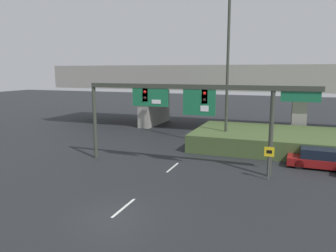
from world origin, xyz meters
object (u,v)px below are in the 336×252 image
Objects in this scene: speed_limit_sign at (269,158)px; parked_sedan_near_right at (319,159)px; signal_gantry at (187,101)px; highway_light_pole_near at (228,46)px.

speed_limit_sign reaches higher than parked_sedan_near_right.
signal_gantry reaches higher than speed_limit_sign.
signal_gantry is 0.95× the size of highway_light_pole_near.
highway_light_pole_near is 3.85× the size of parked_sedan_near_right.
highway_light_pole_near reaches higher than parked_sedan_near_right.
signal_gantry reaches higher than parked_sedan_near_right.
highway_light_pole_near is (-4.11, 7.78, 7.38)m from speed_limit_sign.
highway_light_pole_near reaches higher than speed_limit_sign.
signal_gantry is at bearing 171.82° from speed_limit_sign.
parked_sedan_near_right is at bearing 19.97° from signal_gantry.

